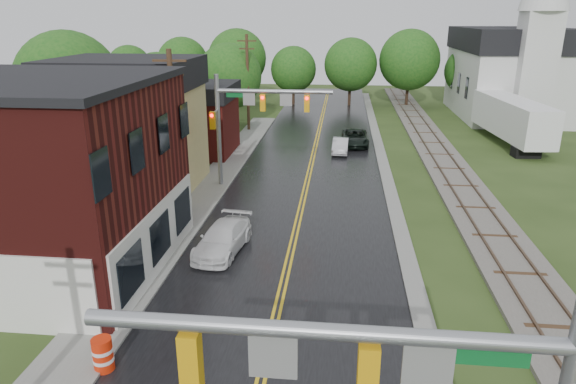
% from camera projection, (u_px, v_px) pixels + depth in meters
% --- Properties ---
extents(main_road, '(10.00, 90.00, 0.02)m').
position_uv_depth(main_road, '(309.00, 175.00, 36.10)').
color(main_road, black).
rests_on(main_road, ground).
extents(curb_right, '(0.80, 70.00, 0.12)m').
position_uv_depth(curb_right, '(382.00, 158.00, 40.26)').
color(curb_right, gray).
rests_on(curb_right, ground).
extents(sidewalk_left, '(2.40, 50.00, 0.12)m').
position_uv_depth(sidewalk_left, '(204.00, 195.00, 32.02)').
color(sidewalk_left, gray).
rests_on(sidewalk_left, ground).
extents(yellow_house, '(8.00, 7.00, 6.40)m').
position_uv_depth(yellow_house, '(132.00, 139.00, 32.40)').
color(yellow_house, tan).
rests_on(yellow_house, ground).
extents(darkred_building, '(7.00, 6.00, 4.40)m').
position_uv_depth(darkred_building, '(189.00, 126.00, 41.08)').
color(darkred_building, '#3F0F0C').
rests_on(darkred_building, ground).
extents(church, '(10.40, 18.40, 20.00)m').
position_uv_depth(church, '(512.00, 63.00, 54.51)').
color(church, silver).
rests_on(church, ground).
extents(railroad, '(3.20, 80.00, 0.30)m').
position_uv_depth(railroad, '(442.00, 159.00, 39.76)').
color(railroad, '#59544C').
rests_on(railroad, ground).
extents(traffic_signal_far, '(7.34, 0.43, 7.20)m').
position_uv_depth(traffic_signal_far, '(251.00, 111.00, 32.00)').
color(traffic_signal_far, gray).
rests_on(traffic_signal_far, ground).
extents(utility_pole_b, '(1.80, 0.28, 9.00)m').
position_uv_depth(utility_pole_b, '(175.00, 131.00, 27.72)').
color(utility_pole_b, '#382616').
rests_on(utility_pole_b, ground).
extents(utility_pole_c, '(1.80, 0.28, 9.00)m').
position_uv_depth(utility_pole_c, '(248.00, 81.00, 48.40)').
color(utility_pole_c, '#382616').
rests_on(utility_pole_c, ground).
extents(tree_left_b, '(7.60, 7.60, 9.69)m').
position_uv_depth(tree_left_b, '(70.00, 86.00, 37.81)').
color(tree_left_b, black).
rests_on(tree_left_b, ground).
extents(tree_left_c, '(6.00, 6.00, 7.65)m').
position_uv_depth(tree_left_c, '(161.00, 88.00, 45.32)').
color(tree_left_c, black).
rests_on(tree_left_c, ground).
extents(tree_left_e, '(6.40, 6.40, 8.16)m').
position_uv_depth(tree_left_e, '(231.00, 78.00, 50.36)').
color(tree_left_e, black).
rests_on(tree_left_e, ground).
extents(suv_dark, '(2.29, 4.83, 1.33)m').
position_uv_depth(suv_dark, '(355.00, 138.00, 44.02)').
color(suv_dark, black).
rests_on(suv_dark, ground).
extents(sedan_silver, '(1.36, 3.60, 1.17)m').
position_uv_depth(sedan_silver, '(340.00, 146.00, 41.63)').
color(sedan_silver, silver).
rests_on(sedan_silver, ground).
extents(pickup_white, '(2.40, 4.71, 1.31)m').
position_uv_depth(pickup_white, '(223.00, 239.00, 24.14)').
color(pickup_white, white).
rests_on(pickup_white, ground).
extents(semi_trailer, '(3.84, 12.46, 3.87)m').
position_uv_depth(semi_trailer, '(512.00, 118.00, 44.10)').
color(semi_trailer, black).
rests_on(semi_trailer, ground).
extents(construction_barrel, '(0.82, 0.82, 1.13)m').
position_uv_depth(construction_barrel, '(103.00, 354.00, 16.05)').
color(construction_barrel, red).
rests_on(construction_barrel, ground).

